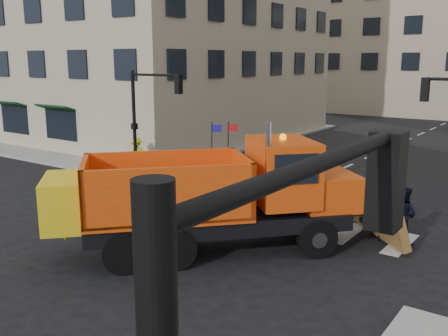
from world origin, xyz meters
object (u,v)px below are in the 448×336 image
Objects in this scene: cop_a at (377,212)px; cop_b at (403,215)px; newspaper_box at (335,197)px; plow_truck at (209,194)px; worker at (137,154)px; cop_c at (385,216)px.

cop_b is (0.90, -0.20, 0.12)m from cop_a.
newspaper_box is at bearing -10.70° from cop_b.
cop_a is (3.80, 4.43, -1.02)m from plow_truck.
plow_truck is 5.47× the size of worker.
cop_b reaches higher than cop_c.
cop_c is at bearing 27.02° from cop_b.
cop_b is (4.70, 4.22, -0.90)m from plow_truck.
cop_a is 0.87× the size of cop_b.
worker is at bearing -38.59° from cop_c.
cop_c is at bearing -38.35° from worker.
cop_b is at bearing 159.93° from cop_c.
plow_truck is 6.25m from newspaper_box.
cop_b is 1.07× the size of worker.
cop_c reaches higher than cop_a.
newspaper_box is at bearing -64.11° from cop_c.
cop_b is at bearing 139.58° from cop_a.
worker is at bearing 9.18° from cop_b.
plow_truck is 5.92m from cop_a.
cop_c is 3.06m from newspaper_box.
cop_a is 0.93× the size of worker.
cop_a is 13.68m from worker.
plow_truck is 5.87× the size of cop_a.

